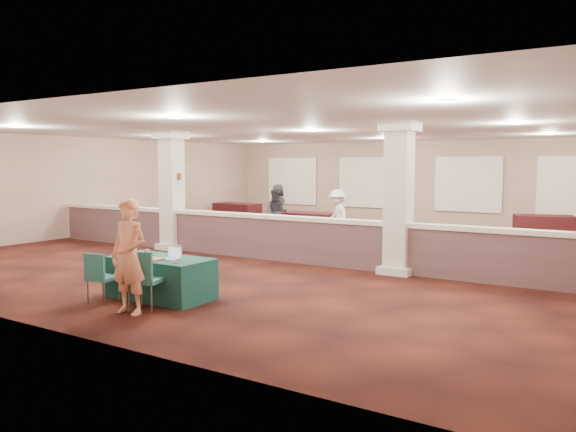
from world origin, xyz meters
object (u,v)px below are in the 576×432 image
Objects in this scene: conf_chair_main at (143,275)px; attendee_b at (337,216)px; far_table_front_right at (424,246)px; far_table_back_center at (306,223)px; conf_chair_side at (100,274)px; far_table_front_left at (241,230)px; woman at (129,257)px; far_table_back_left at (237,212)px; attendee_a at (277,213)px; attendee_d at (278,206)px; far_table_back_right at (544,227)px; far_table_front_center at (255,234)px; near_table at (161,278)px.

conf_chair_main is 0.62× the size of attendee_b.
far_table_back_center is at bearing 149.76° from far_table_front_right.
conf_chair_side is at bearing -79.85° from far_table_back_center.
far_table_front_left is 1.25× the size of attendee_b.
woman is 14.09m from far_table_back_left.
attendee_a reaches higher than conf_chair_main.
attendee_d reaches higher than conf_chair_main.
conf_chair_side is 0.49× the size of far_table_back_right.
attendee_d is at bearing 115.37° from far_table_front_center.
far_table_front_left is 1.08× the size of far_table_front_right.
attendee_a reaches higher than far_table_front_center.
far_table_front_left is 1.22× the size of attendee_d.
near_table is 1.13× the size of far_table_front_center.
far_table_front_center is 1.02× the size of attendee_d.
far_table_front_center is 4.69m from attendee_d.
near_table is 13.07m from far_table_back_right.
conf_chair_main is 0.40m from woman.
attendee_b reaches higher than far_table_back_center.
far_table_back_center is at bearing -25.32° from far_table_back_left.
near_table is 0.99× the size of far_table_back_left.
woman is at bearing -44.51° from attendee_b.
attendee_a is (3.91, -3.04, 0.39)m from far_table_back_left.
woman reaches higher than far_table_front_left.
near_table is 1.91× the size of conf_chair_main.
conf_chair_side is 0.47× the size of far_table_back_center.
conf_chair_side is 13.49m from far_table_back_left.
attendee_d is (-4.66, 11.31, -0.09)m from woman.
attendee_b is at bearing -26.29° from far_table_back_left.
far_table_back_right is at bearing 68.85° from woman.
conf_chair_side is at bearing -62.36° from far_table_back_left.
conf_chair_main is at bearing -107.28° from far_table_back_right.
attendee_a is (-0.59, 1.99, 0.44)m from far_table_front_center.
conf_chair_side is (-0.56, -0.83, 0.15)m from near_table.
far_table_back_center is (-2.72, 9.76, -0.20)m from conf_chair_main.
conf_chair_side is 0.48× the size of far_table_front_right.
attendee_a is (-2.90, 8.08, 0.42)m from near_table.
far_table_back_right is 8.50m from attendee_a.
far_table_front_right is 3.95m from attendee_b.
attendee_b is at bearing -141.06° from far_table_back_right.
far_table_back_center is at bearing 173.39° from attendee_d.
far_table_front_right reaches higher than far_table_back_right.
near_table is at bearing 139.52° from attendee_d.
far_table_front_left is at bearing -106.54° from attendee_a.
far_table_front_center is 1.06× the size of attendee_a.
conf_chair_side reaches higher than far_table_front_right.
far_table_front_right is at bearing -27.96° from far_table_back_left.
far_table_back_left is at bearing 128.50° from far_table_front_left.
attendee_b is (-1.06, 9.10, -0.11)m from woman.
attendee_a is (-2.34, 8.91, 0.26)m from conf_chair_side.
far_table_front_center is at bearing 106.67° from woman.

